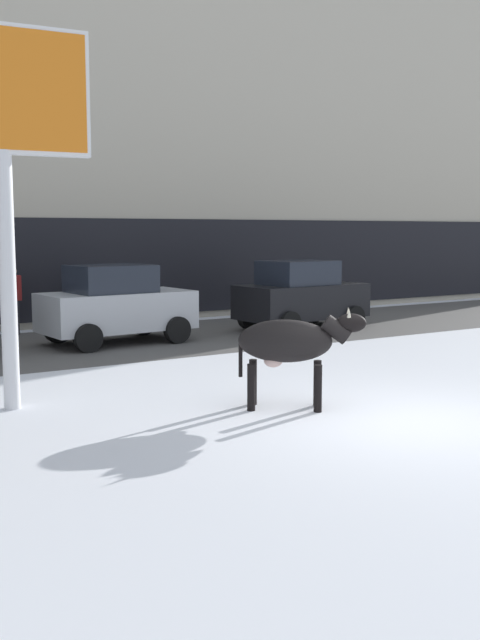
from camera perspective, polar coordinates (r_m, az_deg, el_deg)
The scene contains 9 objects.
ground_plane at distance 10.63m, azimuth 12.16°, elevation -7.66°, with size 120.00×120.00×0.00m, color white.
road_strip at distance 18.06m, azimuth -8.06°, elevation -1.58°, with size 60.00×5.60×0.01m, color #514F4C.
building_facade at distance 24.15m, azimuth -14.72°, elevation 15.82°, with size 44.00×6.10×13.00m.
cow_black at distance 10.96m, azimuth 3.88°, elevation -1.78°, with size 1.77×1.47×1.54m.
billboard at distance 11.43m, azimuth -17.96°, elevation 14.97°, with size 2.53×0.48×5.56m.
car_silver_hatchback at distance 17.60m, azimuth -9.60°, elevation 1.20°, with size 3.61×2.12×1.86m.
car_black_hatchback at distance 19.90m, azimuth 4.72°, elevation 1.92°, with size 3.61×2.12×1.86m.
pedestrian_near_billboard at distance 19.71m, azimuth -17.10°, elevation 1.45°, with size 0.36×0.24×1.73m.
pedestrian_by_cars at distance 20.33m, azimuth -11.45°, elevation 1.78°, with size 0.36×0.24×1.73m.
Camera 1 is at (-7.20, -7.36, 2.64)m, focal length 41.37 mm.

